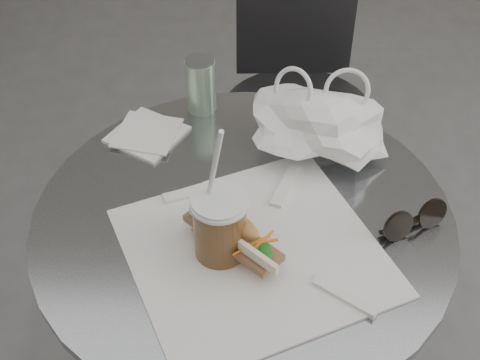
{
  "coord_description": "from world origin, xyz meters",
  "views": [
    {
      "loc": [
        0.02,
        -0.63,
        1.61
      ],
      "look_at": [
        -0.01,
        0.24,
        0.79
      ],
      "focal_mm": 50.0,
      "sensor_mm": 36.0,
      "label": 1
    }
  ],
  "objects_px": {
    "drink_can": "(201,85)",
    "sunglasses": "(414,221)",
    "iced_coffee": "(220,225)",
    "cafe_table": "(243,307)",
    "banh_mi": "(233,233)",
    "chair_far": "(293,143)"
  },
  "relations": [
    {
      "from": "iced_coffee",
      "to": "sunglasses",
      "type": "distance_m",
      "value": 0.34
    },
    {
      "from": "cafe_table",
      "to": "iced_coffee",
      "type": "distance_m",
      "value": 0.35
    },
    {
      "from": "banh_mi",
      "to": "drink_can",
      "type": "distance_m",
      "value": 0.41
    },
    {
      "from": "chair_far",
      "to": "banh_mi",
      "type": "bearing_deg",
      "value": 76.16
    },
    {
      "from": "banh_mi",
      "to": "sunglasses",
      "type": "relative_size",
      "value": 1.82
    },
    {
      "from": "drink_can",
      "to": "cafe_table",
      "type": "bearing_deg",
      "value": -72.99
    },
    {
      "from": "cafe_table",
      "to": "iced_coffee",
      "type": "relative_size",
      "value": 2.74
    },
    {
      "from": "banh_mi",
      "to": "iced_coffee",
      "type": "height_order",
      "value": "iced_coffee"
    },
    {
      "from": "cafe_table",
      "to": "sunglasses",
      "type": "xyz_separation_m",
      "value": [
        0.3,
        -0.02,
        0.3
      ]
    },
    {
      "from": "drink_can",
      "to": "sunglasses",
      "type": "bearing_deg",
      "value": -40.91
    },
    {
      "from": "cafe_table",
      "to": "iced_coffee",
      "type": "xyz_separation_m",
      "value": [
        -0.04,
        -0.09,
        0.34
      ]
    },
    {
      "from": "iced_coffee",
      "to": "sunglasses",
      "type": "bearing_deg",
      "value": 10.56
    },
    {
      "from": "sunglasses",
      "to": "drink_can",
      "type": "distance_m",
      "value": 0.52
    },
    {
      "from": "chair_far",
      "to": "sunglasses",
      "type": "relative_size",
      "value": 6.31
    },
    {
      "from": "banh_mi",
      "to": "drink_can",
      "type": "xyz_separation_m",
      "value": [
        -0.08,
        0.4,
        0.02
      ]
    },
    {
      "from": "cafe_table",
      "to": "banh_mi",
      "type": "height_order",
      "value": "banh_mi"
    },
    {
      "from": "sunglasses",
      "to": "drink_can",
      "type": "relative_size",
      "value": 1.03
    },
    {
      "from": "sunglasses",
      "to": "iced_coffee",
      "type": "bearing_deg",
      "value": 163.56
    },
    {
      "from": "banh_mi",
      "to": "sunglasses",
      "type": "distance_m",
      "value": 0.32
    },
    {
      "from": "chair_far",
      "to": "sunglasses",
      "type": "distance_m",
      "value": 0.82
    },
    {
      "from": "chair_far",
      "to": "iced_coffee",
      "type": "relative_size",
      "value": 2.83
    },
    {
      "from": "iced_coffee",
      "to": "drink_can",
      "type": "relative_size",
      "value": 2.29
    }
  ]
}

